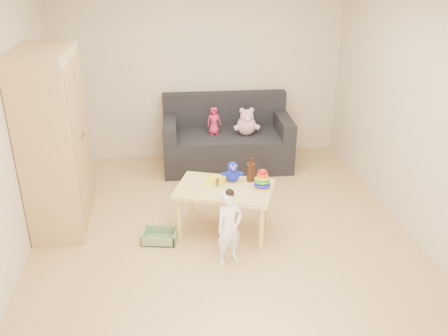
{
  "coord_description": "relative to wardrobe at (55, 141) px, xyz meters",
  "views": [
    {
      "loc": [
        -0.58,
        -4.39,
        2.77
      ],
      "look_at": [
        0.05,
        0.25,
        0.65
      ],
      "focal_mm": 38.0,
      "sensor_mm": 36.0,
      "label": 1
    }
  ],
  "objects": [
    {
      "name": "room",
      "position": [
        1.72,
        -0.49,
        0.34
      ],
      "size": [
        4.5,
        4.5,
        4.5
      ],
      "color": "tan",
      "rests_on": "ground"
    },
    {
      "name": "wardrobe",
      "position": [
        0.0,
        0.0,
        0.0
      ],
      "size": [
        0.54,
        1.07,
        1.93
      ],
      "primitive_type": "cube",
      "color": "tan",
      "rests_on": "ground"
    },
    {
      "name": "sofa",
      "position": [
        2.02,
        1.27,
        -0.72
      ],
      "size": [
        1.79,
        0.94,
        0.49
      ],
      "primitive_type": "cube",
      "rotation": [
        0.0,
        0.0,
        -0.04
      ],
      "color": "black",
      "rests_on": "ground"
    },
    {
      "name": "play_table",
      "position": [
        1.75,
        -0.46,
        -0.7
      ],
      "size": [
        1.16,
        0.94,
        0.53
      ],
      "primitive_type": "cube",
      "rotation": [
        0.0,
        0.0,
        -0.35
      ],
      "color": "#EAD080",
      "rests_on": "ground"
    },
    {
      "name": "storage_bin",
      "position": [
        1.04,
        -0.57,
        -0.91
      ],
      "size": [
        0.4,
        0.33,
        0.11
      ],
      "primitive_type": null,
      "rotation": [
        0.0,
        0.0,
        -0.19
      ],
      "color": "gray",
      "rests_on": "ground"
    },
    {
      "name": "toddler",
      "position": [
        1.72,
        -1.03,
        -0.59
      ],
      "size": [
        0.33,
        0.28,
        0.75
      ],
      "primitive_type": "imported",
      "rotation": [
        0.0,
        0.0,
        0.42
      ],
      "color": "white",
      "rests_on": "ground"
    },
    {
      "name": "pink_bear",
      "position": [
        2.27,
        1.18,
        -0.31
      ],
      "size": [
        0.31,
        0.27,
        0.32
      ],
      "primitive_type": null,
      "rotation": [
        0.0,
        0.0,
        -0.12
      ],
      "color": "#DBA2BB",
      "rests_on": "sofa"
    },
    {
      "name": "doll",
      "position": [
        1.84,
        1.26,
        -0.28
      ],
      "size": [
        0.21,
        0.15,
        0.38
      ],
      "primitive_type": "imported",
      "rotation": [
        0.0,
        0.0,
        0.12
      ],
      "color": "#C82558",
      "rests_on": "sofa"
    },
    {
      "name": "ring_stacker",
      "position": [
        2.14,
        -0.52,
        -0.36
      ],
      "size": [
        0.18,
        0.18,
        0.2
      ],
      "color": "#CDCD0A",
      "rests_on": "play_table"
    },
    {
      "name": "brown_bottle",
      "position": [
        2.05,
        -0.34,
        -0.33
      ],
      "size": [
        0.09,
        0.09,
        0.26
      ],
      "color": "black",
      "rests_on": "play_table"
    },
    {
      "name": "blue_plush",
      "position": [
        1.85,
        -0.32,
        -0.32
      ],
      "size": [
        0.22,
        0.2,
        0.23
      ],
      "primitive_type": null,
      "rotation": [
        0.0,
        0.0,
        -0.26
      ],
      "color": "#1623C9",
      "rests_on": "play_table"
    },
    {
      "name": "wooden_figure",
      "position": [
        1.67,
        -0.42,
        -0.39
      ],
      "size": [
        0.05,
        0.04,
        0.1
      ],
      "primitive_type": null,
      "rotation": [
        0.0,
        0.0,
        -0.25
      ],
      "color": "brown",
      "rests_on": "play_table"
    },
    {
      "name": "yellow_book",
      "position": [
        1.68,
        -0.29,
        -0.43
      ],
      "size": [
        0.29,
        0.29,
        0.02
      ],
      "primitive_type": "cube",
      "rotation": [
        0.0,
        0.0,
        -0.48
      ],
      "color": "yellow",
      "rests_on": "play_table"
    }
  ]
}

